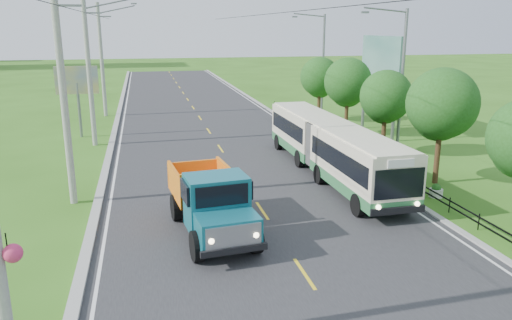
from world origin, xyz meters
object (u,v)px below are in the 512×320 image
object	(u,v)px
pole_mid	(90,71)
tree_back	(320,79)
tree_third	(441,107)
tree_fourth	(386,99)
streetlight_mid	(400,78)
planter_mid	(365,152)
streetlight_far	(321,62)
dump_truck	(211,198)
tree_fifth	(348,84)
pole_far	(102,60)
bus	(330,144)
billboard_left	(77,85)
planter_near	(436,191)
billboard_right	(381,63)
planter_far	(321,128)
pole_near	(64,93)

from	to	relation	value
pole_mid	tree_back	world-z (taller)	pole_mid
pole_mid	tree_third	world-z (taller)	pole_mid
tree_fourth	streetlight_mid	size ratio (longest dim) A/B	0.60
streetlight_mid	planter_mid	size ratio (longest dim) A/B	13.54
streetlight_far	dump_truck	world-z (taller)	streetlight_far
tree_fifth	streetlight_far	bearing A→B (deg)	84.29
streetlight_mid	tree_back	bearing A→B (deg)	93.70
pole_far	bus	xyz separation A→B (m)	(13.18, -22.36, -3.35)
tree_third	billboard_left	xyz separation A→B (m)	(-19.36, 15.86, -0.12)
dump_truck	planter_mid	bearing A→B (deg)	35.81
pole_mid	planter_near	world-z (taller)	pole_mid
tree_fifth	streetlight_mid	distance (m)	6.28
billboard_right	dump_truck	xyz separation A→B (m)	(-14.83, -15.97, -3.85)
tree_fifth	planter_far	distance (m)	4.21
planter_near	billboard_left	bearing A→B (deg)	135.16
planter_mid	tree_back	bearing A→B (deg)	84.09
tree_back	planter_near	bearing A→B (deg)	-93.57
planter_near	streetlight_mid	bearing A→B (deg)	75.68
pole_far	tree_back	size ratio (longest dim) A/B	1.82
planter_near	pole_mid	bearing A→B (deg)	138.35
pole_mid	tree_fifth	world-z (taller)	pole_mid
pole_near	billboard_right	size ratio (longest dim) A/B	1.37
streetlight_far	dump_truck	bearing A→B (deg)	-118.78
tree_third	tree_back	bearing A→B (deg)	90.00
planter_near	tree_fifth	bearing A→B (deg)	84.92
tree_third	streetlight_far	xyz separation A→B (m)	(0.79, 19.86, 0.92)
dump_truck	pole_far	bearing A→B (deg)	95.14
planter_near	dump_truck	xyz separation A→B (m)	(-11.13, -1.97, 1.21)
tree_third	dump_truck	world-z (taller)	tree_third
tree_back	planter_near	xyz separation A→B (m)	(-1.26, -20.14, -3.37)
tree_fifth	streetlight_far	world-z (taller)	streetlight_far
pole_far	tree_third	world-z (taller)	pole_far
pole_near	pole_mid	size ratio (longest dim) A/B	1.00
streetlight_far	bus	distance (m)	18.55
tree_third	tree_fourth	xyz separation A→B (m)	(-0.00, 6.00, -0.40)
tree_fifth	planter_far	size ratio (longest dim) A/B	8.66
tree_back	streetlight_far	xyz separation A→B (m)	(0.79, 1.86, 1.25)
pole_far	streetlight_mid	xyz separation A→B (m)	(18.90, -19.00, -0.19)
tree_third	bus	distance (m)	5.97
streetlight_far	planter_mid	xyz separation A→B (m)	(-2.04, -14.00, -4.62)
tree_third	tree_fourth	world-z (taller)	tree_third
billboard_left	streetlight_mid	bearing A→B (deg)	-26.40
streetlight_mid	pole_near	bearing A→B (deg)	-165.19
pole_mid	billboard_right	bearing A→B (deg)	-2.78
pole_far	planter_mid	distance (m)	25.85
bus	streetlight_mid	bearing A→B (deg)	29.73
streetlight_far	pole_mid	bearing A→B (deg)	-159.68
tree_fourth	tree_fifth	world-z (taller)	tree_fifth
planter_far	dump_truck	distance (m)	21.17
planter_far	tree_back	bearing A→B (deg)	73.12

